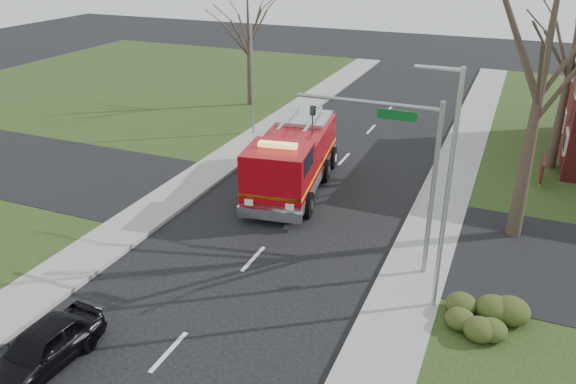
% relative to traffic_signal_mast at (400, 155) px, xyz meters
% --- Properties ---
extents(ground, '(120.00, 120.00, 0.00)m').
position_rel_traffic_signal_mast_xyz_m(ground, '(-5.21, -1.50, -4.71)').
color(ground, black).
rests_on(ground, ground).
extents(sidewalk_right, '(2.40, 80.00, 0.15)m').
position_rel_traffic_signal_mast_xyz_m(sidewalk_right, '(0.99, -1.50, -4.63)').
color(sidewalk_right, gray).
rests_on(sidewalk_right, ground).
extents(sidewalk_left, '(2.40, 80.00, 0.15)m').
position_rel_traffic_signal_mast_xyz_m(sidewalk_left, '(-11.41, -1.50, -4.63)').
color(sidewalk_left, gray).
rests_on(sidewalk_left, ground).
extents(health_center_sign, '(0.12, 2.00, 1.40)m').
position_rel_traffic_signal_mast_xyz_m(health_center_sign, '(5.29, 11.00, -3.83)').
color(health_center_sign, '#4A1211').
rests_on(health_center_sign, ground).
extents(hedge_corner, '(2.80, 2.00, 0.90)m').
position_rel_traffic_signal_mast_xyz_m(hedge_corner, '(3.79, -2.50, -4.13)').
color(hedge_corner, '#2C3914').
rests_on(hedge_corner, lawn_right).
extents(bare_tree_near, '(6.00, 6.00, 12.00)m').
position_rel_traffic_signal_mast_xyz_m(bare_tree_near, '(4.29, 4.50, 2.71)').
color(bare_tree_near, '#3C2E23').
rests_on(bare_tree_near, ground).
extents(bare_tree_far, '(5.25, 5.25, 10.50)m').
position_rel_traffic_signal_mast_xyz_m(bare_tree_far, '(5.79, 13.50, 1.78)').
color(bare_tree_far, '#3C2E23').
rests_on(bare_tree_far, ground).
extents(bare_tree_left, '(4.50, 4.50, 9.00)m').
position_rel_traffic_signal_mast_xyz_m(bare_tree_left, '(-15.21, 18.50, 0.86)').
color(bare_tree_left, '#3C2E23').
rests_on(bare_tree_left, ground).
extents(traffic_signal_mast, '(5.29, 0.18, 6.80)m').
position_rel_traffic_signal_mast_xyz_m(traffic_signal_mast, '(0.00, 0.00, 0.00)').
color(traffic_signal_mast, gray).
rests_on(traffic_signal_mast, ground).
extents(streetlight_pole, '(1.48, 0.16, 8.40)m').
position_rel_traffic_signal_mast_xyz_m(streetlight_pole, '(1.93, -2.00, -0.16)').
color(streetlight_pole, '#B7BABF').
rests_on(streetlight_pole, ground).
extents(utility_pole_far, '(0.14, 0.14, 7.00)m').
position_rel_traffic_signal_mast_xyz_m(utility_pole_far, '(-12.01, 12.50, -1.21)').
color(utility_pole_far, gray).
rests_on(utility_pole_far, ground).
extents(fire_engine, '(4.30, 8.89, 3.44)m').
position_rel_traffic_signal_mast_xyz_m(fire_engine, '(-6.36, 5.40, -3.15)').
color(fire_engine, '#9D070F').
rests_on(fire_engine, ground).
extents(parked_car_maroon, '(1.87, 4.14, 1.38)m').
position_rel_traffic_signal_mast_xyz_m(parked_car_maroon, '(-8.28, -9.47, -4.02)').
color(parked_car_maroon, black).
rests_on(parked_car_maroon, ground).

